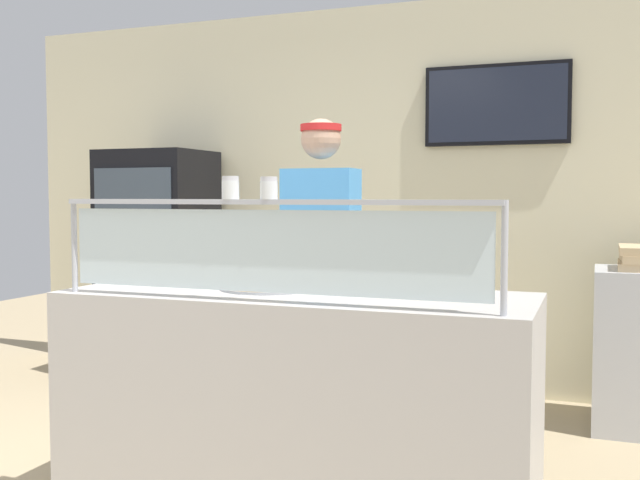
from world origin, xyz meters
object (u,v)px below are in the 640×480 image
at_px(pepper_flake_shaker, 269,189).
at_px(pizza_server, 264,281).
at_px(drink_fridge, 158,265).
at_px(parmesan_shaker, 230,189).
at_px(pizza_tray, 268,285).
at_px(worker_figure, 321,263).

bearing_deg(pepper_flake_shaker, pizza_server, 117.76).
bearing_deg(pepper_flake_shaker, drink_fridge, 131.70).
bearing_deg(parmesan_shaker, pizza_server, 93.53).
relative_size(pizza_tray, pepper_flake_shaker, 4.86).
relative_size(parmesan_shaker, worker_figure, 0.05).
bearing_deg(parmesan_shaker, drink_fridge, 129.10).
height_order(pizza_tray, drink_fridge, drink_fridge).
bearing_deg(worker_figure, drink_fridge, 148.10).
relative_size(parmesan_shaker, pepper_flake_shaker, 1.04).
distance_m(pizza_tray, drink_fridge, 2.41).
xyz_separation_m(pizza_server, pepper_flake_shaker, (0.19, -0.35, 0.39)).
height_order(pizza_server, drink_fridge, drink_fridge).
bearing_deg(pizza_server, drink_fridge, 142.39).
xyz_separation_m(pizza_tray, pepper_flake_shaker, (0.18, -0.37, 0.42)).
bearing_deg(pizza_tray, pepper_flake_shaker, -64.54).
bearing_deg(pizza_tray, worker_figure, 90.07).
height_order(pizza_server, worker_figure, worker_figure).
relative_size(pizza_tray, parmesan_shaker, 4.65).
distance_m(pizza_server, worker_figure, 0.69).
bearing_deg(parmesan_shaker, pepper_flake_shaker, 0.00).
distance_m(pepper_flake_shaker, drink_fridge, 2.85).
height_order(pizza_tray, parmesan_shaker, parmesan_shaker).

